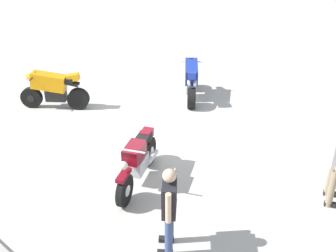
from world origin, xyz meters
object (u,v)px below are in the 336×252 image
at_px(motorcycle_maroon_cruiser, 138,161).
at_px(motorcycle_orange_sportbike, 53,89).
at_px(motorcycle_blue_sportbike, 191,79).
at_px(person_in_black_shirt, 169,206).

bearing_deg(motorcycle_maroon_cruiser, motorcycle_orange_sportbike, -127.20).
bearing_deg(motorcycle_orange_sportbike, motorcycle_blue_sportbike, -166.14).
distance_m(motorcycle_blue_sportbike, motorcycle_orange_sportbike, 3.96).
distance_m(motorcycle_maroon_cruiser, person_in_black_shirt, 1.99).
bearing_deg(motorcycle_maroon_cruiser, motorcycle_blue_sportbike, 179.12).
relative_size(motorcycle_blue_sportbike, person_in_black_shirt, 1.03).
distance_m(motorcycle_maroon_cruiser, motorcycle_blue_sportbike, 4.41).
bearing_deg(person_in_black_shirt, motorcycle_blue_sportbike, -92.80).
distance_m(motorcycle_blue_sportbike, person_in_black_shirt, 6.11).
height_order(motorcycle_maroon_cruiser, person_in_black_shirt, person_in_black_shirt).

